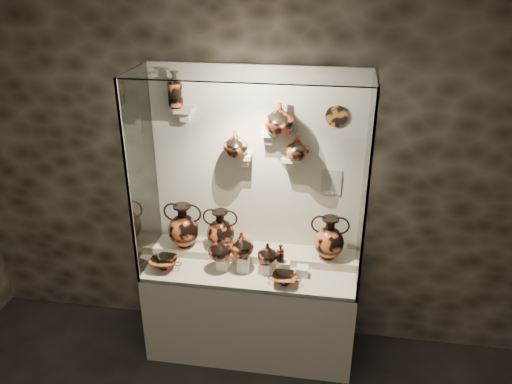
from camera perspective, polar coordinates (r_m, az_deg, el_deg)
wall_back at (r=4.02m, az=0.10°, el=3.13°), size 5.00×0.02×3.20m
plinth at (r=4.35m, az=-0.58°, el=-13.33°), size 1.70×0.60×0.80m
front_tier at (r=4.10m, az=-0.61°, el=-8.77°), size 1.68×0.58×0.03m
rear_tier at (r=4.23m, az=-0.21°, el=-7.08°), size 1.70×0.25×0.10m
back_panel at (r=4.01m, az=0.09°, el=3.10°), size 1.70×0.03×1.60m
glass_front at (r=3.46m, az=-1.48°, el=-0.62°), size 1.70×0.01×1.60m
glass_left at (r=3.95m, az=-12.87°, el=2.06°), size 0.01×0.60×1.60m
glass_right at (r=3.69m, az=12.40°, el=0.46°), size 0.01×0.60×1.60m
glass_top at (r=3.48m, az=-0.73°, el=13.40°), size 1.70×0.60×0.01m
frame_post_left at (r=3.70m, az=-14.37°, el=0.32°), size 0.02×0.02×1.60m
frame_post_right at (r=3.43m, az=12.49°, el=-1.51°), size 0.02×0.02×1.60m
pedestal_a at (r=4.06m, az=-3.82°, el=-8.11°), size 0.09×0.09×0.10m
pedestal_b at (r=4.03m, az=-1.44°, el=-8.15°), size 0.09×0.09×0.13m
pedestal_c at (r=4.01m, az=0.98°, el=-8.60°), size 0.09×0.09×0.09m
pedestal_d at (r=3.99m, az=3.28°, el=-8.61°), size 0.09×0.09×0.12m
pedestal_e at (r=3.99m, az=5.29°, el=-9.00°), size 0.09×0.09×0.08m
bracket_ul at (r=3.92m, az=-8.16°, el=9.25°), size 0.14×0.12×0.04m
bracket_ca at (r=3.92m, az=-1.53°, el=4.14°), size 0.14×0.12×0.04m
bracket_cb at (r=3.83m, az=1.41°, el=6.77°), size 0.10×0.12×0.04m
bracket_cc at (r=3.88m, az=4.02°, el=3.82°), size 0.14×0.12×0.04m
amphora_left at (r=4.20m, az=-8.31°, el=-3.81°), size 0.33×0.33×0.38m
amphora_mid at (r=4.14m, az=-4.08°, el=-4.29°), size 0.36×0.36×0.35m
amphora_right at (r=4.04m, az=8.38°, el=-5.17°), size 0.33×0.33×0.36m
jug_a at (r=3.98m, az=-4.17°, el=-6.43°), size 0.21×0.21×0.19m
jug_b at (r=3.95m, az=-1.65°, el=-5.99°), size 0.25×0.25×0.20m
jug_c at (r=3.95m, az=1.32°, el=-6.98°), size 0.18×0.18×0.17m
lekythos_small at (r=3.91m, az=2.81°, el=-6.91°), size 0.07×0.07×0.17m
kylix_left at (r=4.12m, az=-10.49°, el=-7.93°), size 0.35×0.32×0.11m
kylix_right at (r=3.88m, az=3.28°, el=-9.85°), size 0.29×0.27×0.10m
lekythos_tall at (r=3.88m, az=-9.23°, el=11.68°), size 0.16×0.16×0.31m
ovoid_vase_a at (r=3.85m, az=-2.36°, el=5.57°), size 0.24×0.24×0.20m
ovoid_vase_b at (r=3.71m, az=2.68°, el=8.39°), size 0.30×0.30×0.24m
ovoid_vase_c at (r=3.80m, az=4.74°, el=5.12°), size 0.19×0.19×0.19m
wall_plate at (r=3.80m, az=9.18°, el=8.55°), size 0.17×0.02×0.17m
info_placard at (r=3.99m, az=8.59°, el=1.11°), size 0.16×0.01×0.21m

